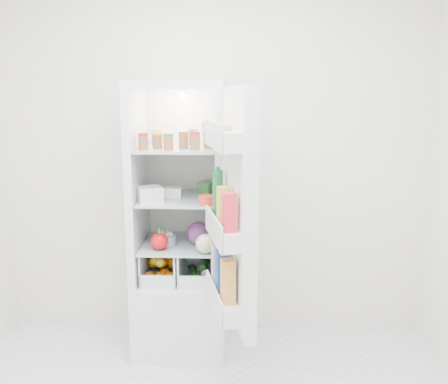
{
  "coord_description": "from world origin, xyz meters",
  "views": [
    {
      "loc": [
        0.23,
        -1.99,
        1.75
      ],
      "look_at": [
        0.1,
        0.95,
        1.14
      ],
      "focal_mm": 40.0,
      "sensor_mm": 36.0,
      "label": 1
    }
  ],
  "objects_px": {
    "mushroom_bowl": "(166,240)",
    "fridge_door": "(234,214)",
    "red_cabbage": "(199,233)",
    "refrigerator": "(182,251)"
  },
  "relations": [
    {
      "from": "red_cabbage",
      "to": "fridge_door",
      "type": "relative_size",
      "value": 0.12
    },
    {
      "from": "red_cabbage",
      "to": "mushroom_bowl",
      "type": "relative_size",
      "value": 1.16
    },
    {
      "from": "red_cabbage",
      "to": "mushroom_bowl",
      "type": "bearing_deg",
      "value": -176.2
    },
    {
      "from": "fridge_door",
      "to": "red_cabbage",
      "type": "bearing_deg",
      "value": 11.31
    },
    {
      "from": "mushroom_bowl",
      "to": "fridge_door",
      "type": "bearing_deg",
      "value": -48.62
    },
    {
      "from": "refrigerator",
      "to": "red_cabbage",
      "type": "height_order",
      "value": "refrigerator"
    },
    {
      "from": "red_cabbage",
      "to": "fridge_door",
      "type": "bearing_deg",
      "value": -65.44
    },
    {
      "from": "red_cabbage",
      "to": "refrigerator",
      "type": "bearing_deg",
      "value": 142.6
    },
    {
      "from": "fridge_door",
      "to": "mushroom_bowl",
      "type": "bearing_deg",
      "value": 28.12
    },
    {
      "from": "refrigerator",
      "to": "fridge_door",
      "type": "distance_m",
      "value": 0.85
    }
  ]
}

